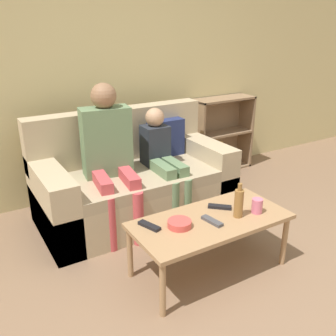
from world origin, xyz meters
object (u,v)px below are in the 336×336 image
tv_remote_1 (149,226)px  bottle (239,203)px  tv_remote_2 (220,207)px  snack_bowl (179,224)px  cup_near (257,206)px  bookshelf (216,141)px  couch (134,183)px  person_child (162,157)px  tv_remote_0 (212,221)px  coffee_table (210,224)px  person_adult (109,147)px

tv_remote_1 → bottle: bearing=-36.3°
tv_remote_2 → snack_bowl: (-0.40, -0.07, 0.01)m
cup_near → bookshelf: bearing=60.4°
couch → person_child: (0.22, -0.14, 0.25)m
tv_remote_0 → snack_bowl: (-0.22, 0.07, 0.01)m
cup_near → bottle: size_ratio=0.42×
coffee_table → tv_remote_2: (0.16, 0.10, 0.05)m
person_adult → bottle: person_adult is taller
cup_near → tv_remote_1: 0.79m
snack_bowl → bottle: 0.45m
cup_near → snack_bowl: 0.59m
tv_remote_0 → person_adult: bearing=98.6°
tv_remote_1 → snack_bowl: 0.20m
tv_remote_0 → tv_remote_2: 0.23m
person_child → cup_near: bearing=-77.4°
bookshelf → tv_remote_1: (-1.71, -1.47, 0.07)m
bookshelf → snack_bowl: bookshelf is taller
cup_near → snack_bowl: bearing=168.6°
bookshelf → person_adult: (-1.63, -0.61, 0.36)m
tv_remote_0 → cup_near: bearing=-16.0°
tv_remote_0 → tv_remote_2: bearing=30.2°
snack_bowl → bottle: (0.43, -0.09, 0.08)m
couch → cup_near: (0.41, -1.15, 0.16)m
coffee_table → person_child: bearing=80.6°
tv_remote_2 → cup_near: bearing=-92.6°
tv_remote_2 → coffee_table: bearing=164.4°
bookshelf → tv_remote_1: bearing=-139.4°
person_adult → bottle: 1.18m
person_child → cup_near: size_ratio=9.22×
couch → tv_remote_2: couch is taller
bookshelf → person_adult: size_ratio=0.71×
couch → coffee_table: bearing=-86.1°
bottle → coffee_table: bearing=159.4°
couch → tv_remote_0: (0.05, -1.10, 0.12)m
tv_remote_1 → bottle: size_ratio=0.70×
couch → bookshelf: (1.37, 0.53, 0.05)m
person_child → cup_near: person_child is taller
couch → tv_remote_1: size_ratio=9.74×
person_adult → bottle: size_ratio=4.94×
couch → bottle: size_ratio=6.82×
tv_remote_0 → tv_remote_2: size_ratio=1.12×
person_child → tv_remote_0: size_ratio=5.62×
couch → person_adult: 0.49m
cup_near → snack_bowl: cup_near is taller
tv_remote_2 → snack_bowl: 0.40m
person_adult → tv_remote_1: (-0.09, -0.86, -0.29)m
bookshelf → tv_remote_1: 2.26m
cup_near → tv_remote_1: bearing=164.2°
bookshelf → bottle: (-1.11, -1.66, 0.16)m
couch → tv_remote_2: size_ratio=10.94×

